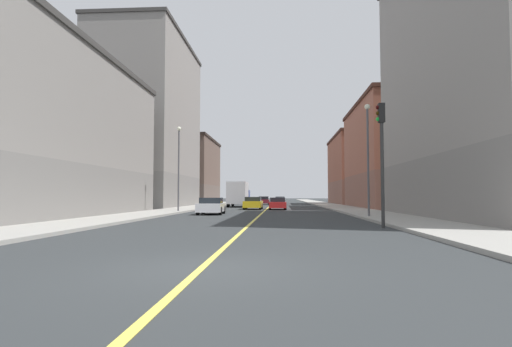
% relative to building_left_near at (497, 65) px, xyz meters
% --- Properties ---
extents(ground_plane, '(400.00, 400.00, 0.00)m').
position_rel_building_left_near_xyz_m(ground_plane, '(-15.39, -17.96, -9.81)').
color(ground_plane, '#2D3133').
rests_on(ground_plane, ground).
extents(sidewalk_left, '(3.84, 168.00, 0.15)m').
position_rel_building_left_near_xyz_m(sidewalk_left, '(-6.74, 31.04, -9.74)').
color(sidewalk_left, '#9E9B93').
rests_on(sidewalk_left, ground).
extents(sidewalk_right, '(3.84, 168.00, 0.15)m').
position_rel_building_left_near_xyz_m(sidewalk_right, '(-24.03, 31.04, -9.74)').
color(sidewalk_right, '#9E9B93').
rests_on(sidewalk_right, ground).
extents(lane_center_stripe, '(0.16, 154.00, 0.01)m').
position_rel_building_left_near_xyz_m(lane_center_stripe, '(-15.39, 31.04, -9.80)').
color(lane_center_stripe, '#E5D14C').
rests_on(lane_center_stripe, ground).
extents(building_left_near, '(9.95, 20.66, 19.60)m').
position_rel_building_left_near_xyz_m(building_left_near, '(0.00, 0.00, 0.00)').
color(building_left_near, slate).
rests_on(building_left_near, ground).
extents(building_left_mid, '(9.95, 18.80, 12.43)m').
position_rel_building_left_near_xyz_m(building_left_mid, '(0.00, 22.36, -3.59)').
color(building_left_mid, brown).
rests_on(building_left_mid, ground).
extents(building_left_far, '(9.95, 18.51, 11.54)m').
position_rel_building_left_near_xyz_m(building_left_far, '(0.00, 43.13, -4.03)').
color(building_left_far, brown).
rests_on(building_left_far, ground).
extents(building_right_corner, '(9.95, 23.03, 11.51)m').
position_rel_building_left_near_xyz_m(building_right_corner, '(-30.77, 0.22, -4.05)').
color(building_right_corner, slate).
rests_on(building_right_corner, ground).
extents(building_right_midblock, '(9.95, 18.77, 21.44)m').
position_rel_building_left_near_xyz_m(building_right_midblock, '(-30.77, 24.19, 0.92)').
color(building_right_midblock, slate).
rests_on(building_right_midblock, ground).
extents(building_right_distant, '(9.95, 17.12, 11.59)m').
position_rel_building_left_near_xyz_m(building_right_distant, '(-30.77, 45.30, -4.01)').
color(building_right_distant, brown).
rests_on(building_right_distant, ground).
extents(traffic_light_left_near, '(0.40, 0.32, 5.80)m').
position_rel_building_left_near_xyz_m(traffic_light_left_near, '(-9.08, -7.16, -6.04)').
color(traffic_light_left_near, '#2D2D2D').
rests_on(traffic_light_left_near, ground).
extents(street_lamp_left_near, '(0.36, 0.36, 7.38)m').
position_rel_building_left_near_xyz_m(street_lamp_left_near, '(-8.06, 0.62, -5.21)').
color(street_lamp_left_near, '#4C4C51').
rests_on(street_lamp_left_near, ground).
extents(street_lamp_right_near, '(0.36, 0.36, 7.38)m').
position_rel_building_left_near_xyz_m(street_lamp_right_near, '(-22.71, 8.52, -5.21)').
color(street_lamp_right_near, '#4C4C51').
rests_on(street_lamp_right_near, ground).
extents(car_red, '(1.86, 4.54, 1.28)m').
position_rel_building_left_near_xyz_m(car_red, '(-14.16, 16.64, -9.18)').
color(car_red, red).
rests_on(car_red, ground).
extents(car_yellow, '(1.97, 4.03, 1.34)m').
position_rel_building_left_near_xyz_m(car_yellow, '(-16.79, 17.24, -9.15)').
color(car_yellow, gold).
rests_on(car_yellow, ground).
extents(car_silver, '(1.89, 4.26, 1.29)m').
position_rel_building_left_near_xyz_m(car_silver, '(-14.01, 47.32, -9.16)').
color(car_silver, silver).
rests_on(car_silver, ground).
extents(car_white, '(2.05, 4.08, 1.32)m').
position_rel_building_left_near_xyz_m(car_white, '(-19.30, 5.57, -9.17)').
color(car_white, white).
rests_on(car_white, ground).
extents(car_maroon, '(1.92, 4.05, 1.34)m').
position_rel_building_left_near_xyz_m(car_maroon, '(-16.67, 40.38, -9.17)').
color(car_maroon, maroon).
rests_on(car_maroon, ground).
extents(box_truck, '(2.47, 7.57, 3.20)m').
position_rel_building_left_near_xyz_m(box_truck, '(-19.34, 26.37, -8.13)').
color(box_truck, navy).
rests_on(box_truck, ground).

